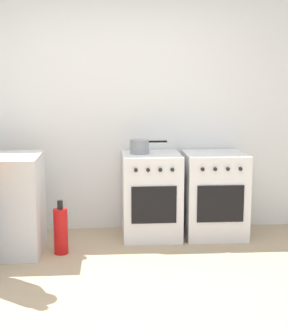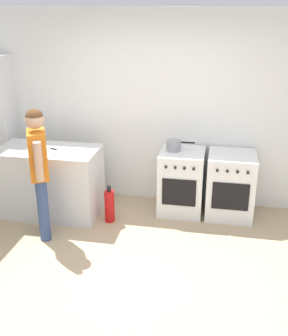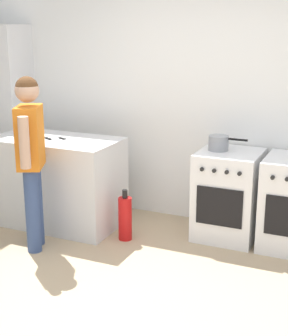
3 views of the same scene
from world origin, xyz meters
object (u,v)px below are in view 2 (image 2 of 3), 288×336
Objects in this scene: person at (39,164)px; knife_bread at (60,151)px; oven_right at (230,185)px; oven_left at (181,181)px; pot at (174,145)px; knife_utility at (39,149)px; fire_extinguisher at (109,206)px.

knife_bread is at bearing 87.28° from person.
oven_right is 2.45m from person.
oven_left and oven_right have the same top height.
pot is 1.56× the size of knife_utility.
knife_bread is at bearing -163.07° from pot.
oven_left is at bearing 15.36° from knife_bread.
knife_bread is at bearing -164.64° from oven_left.
oven_left is at bearing -4.54° from pot.
oven_left is at bearing 12.73° from knife_utility.
oven_left is 1.70× the size of fire_extinguisher.
oven_right is at bearing -0.70° from pot.
pot is 0.24× the size of person.
oven_left is at bearing -180.00° from oven_right.
person reaches higher than oven_left.
oven_left is 0.51m from pot.
knife_utility is 1.16m from fire_extinguisher.
knife_utility reaches higher than oven_left.
oven_right is 2.55× the size of knife_bread.
oven_left is 1.01m from fire_extinguisher.
oven_right is 1.60m from fire_extinguisher.
fire_extinguisher is at bearing -162.45° from oven_right.
fire_extinguisher is (0.67, 0.51, -0.72)m from person.
oven_right is 0.91m from pot.
person reaches higher than knife_utility.
oven_left is 0.54× the size of person.
fire_extinguisher is at bearing -147.09° from pot.
knife_utility is at bearing -167.27° from oven_left.
oven_left is 1.90m from person.
knife_bread is 0.28m from knife_utility.
pot is at bearing 16.93° from knife_bread.
pot is 1.73m from knife_utility.
person is (-1.54, -0.99, 0.51)m from oven_left.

